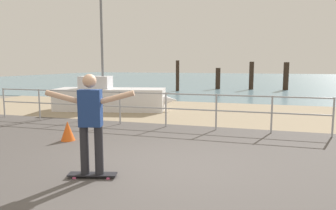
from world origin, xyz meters
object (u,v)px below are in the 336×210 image
at_px(skateboard, 92,175).
at_px(skateboarder, 91,118).
at_px(traffic_cone, 68,131).
at_px(sailboat, 114,98).

relative_size(skateboard, skateboarder, 0.50).
relative_size(skateboarder, traffic_cone, 3.30).
bearing_deg(skateboarder, traffic_cone, 132.46).
relative_size(sailboat, skateboard, 6.47).
height_order(skateboard, traffic_cone, traffic_cone).
bearing_deg(skateboarder, sailboat, 113.94).
xyz_separation_m(skateboarder, traffic_cone, (-1.90, 2.08, -0.77)).
distance_m(sailboat, traffic_cone, 5.21).
bearing_deg(traffic_cone, skateboard, -47.54).
bearing_deg(sailboat, skateboard, -66.06).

